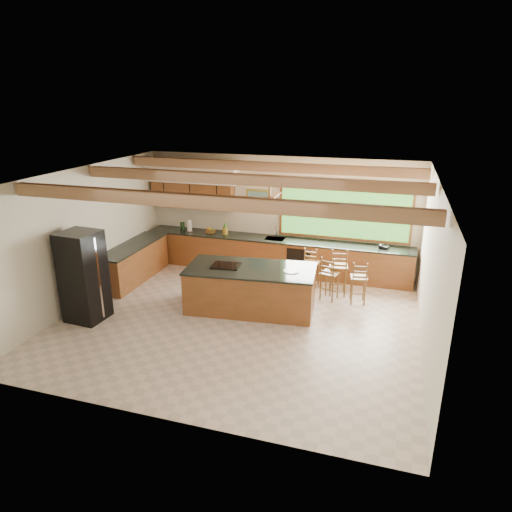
% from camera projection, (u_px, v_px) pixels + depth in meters
% --- Properties ---
extents(ground, '(7.20, 7.20, 0.00)m').
position_uv_depth(ground, '(239.00, 320.00, 9.53)').
color(ground, '#BCAA9C').
rests_on(ground, ground).
extents(room_shell, '(7.27, 6.54, 3.02)m').
position_uv_depth(room_shell, '(240.00, 209.00, 9.43)').
color(room_shell, beige).
rests_on(room_shell, ground).
extents(counter_run, '(7.12, 3.10, 1.28)m').
position_uv_depth(counter_run, '(241.00, 257.00, 11.87)').
color(counter_run, brown).
rests_on(counter_run, ground).
extents(island, '(2.86, 1.57, 0.98)m').
position_uv_depth(island, '(251.00, 288.00, 9.89)').
color(island, brown).
rests_on(island, ground).
extents(refrigerator, '(0.79, 0.77, 1.89)m').
position_uv_depth(refrigerator, '(84.00, 276.00, 9.29)').
color(refrigerator, black).
rests_on(refrigerator, ground).
extents(bar_stool_a, '(0.40, 0.40, 1.01)m').
position_uv_depth(bar_stool_a, '(312.00, 264.00, 11.01)').
color(bar_stool_a, brown).
rests_on(bar_stool_a, ground).
extents(bar_stool_b, '(0.42, 0.42, 1.01)m').
position_uv_depth(bar_stool_b, '(359.00, 279.00, 10.09)').
color(bar_stool_b, brown).
rests_on(bar_stool_b, ground).
extents(bar_stool_c, '(0.47, 0.47, 1.05)m').
position_uv_depth(bar_stool_c, '(330.00, 275.00, 10.26)').
color(bar_stool_c, brown).
rests_on(bar_stool_c, ground).
extents(bar_stool_d, '(0.47, 0.47, 1.16)m').
position_uv_depth(bar_stool_d, '(338.00, 268.00, 10.50)').
color(bar_stool_d, brown).
rests_on(bar_stool_d, ground).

